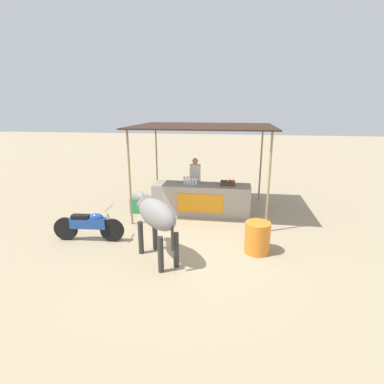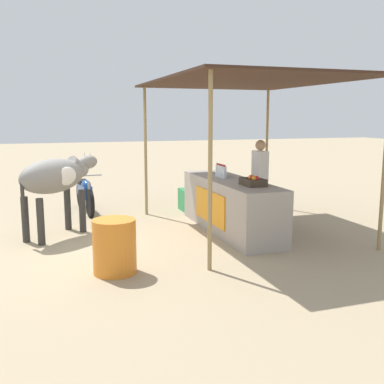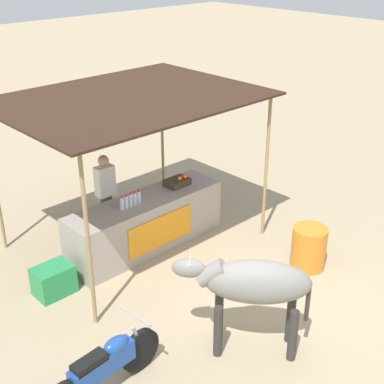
{
  "view_description": "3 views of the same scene",
  "coord_description": "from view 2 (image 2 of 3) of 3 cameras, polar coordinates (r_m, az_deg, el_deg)",
  "views": [
    {
      "loc": [
        1.01,
        -6.7,
        3.3
      ],
      "look_at": [
        -0.11,
        0.91,
        1.08
      ],
      "focal_mm": 28.0,
      "sensor_mm": 36.0,
      "label": 1
    },
    {
      "loc": [
        7.43,
        -1.1,
        2.1
      ],
      "look_at": [
        -0.25,
        1.54,
        0.72
      ],
      "focal_mm": 42.0,
      "sensor_mm": 36.0,
      "label": 2
    },
    {
      "loc": [
        -5.15,
        -4.44,
        5.1
      ],
      "look_at": [
        0.46,
        1.49,
        1.19
      ],
      "focal_mm": 50.0,
      "sensor_mm": 36.0,
      "label": 3
    }
  ],
  "objects": [
    {
      "name": "stall_counter",
      "position": [
        8.29,
        4.88,
        -1.69
      ],
      "size": [
        3.0,
        0.82,
        0.96
      ],
      "color": "#9E9389",
      "rests_on": "ground"
    },
    {
      "name": "fruit_crate",
      "position": [
        7.49,
        7.76,
        1.33
      ],
      "size": [
        0.44,
        0.32,
        0.18
      ],
      "color": "#3F3326",
      "rests_on": "stall_counter"
    },
    {
      "name": "ground_plane",
      "position": [
        7.8,
        -10.21,
        -6.16
      ],
      "size": [
        60.0,
        60.0,
        0.0
      ],
      "primitive_type": "plane",
      "color": "tan"
    },
    {
      "name": "water_bottle_row",
      "position": [
        8.49,
        3.69,
        2.66
      ],
      "size": [
        0.43,
        0.07,
        0.25
      ],
      "color": "silver",
      "rests_on": "stall_counter"
    },
    {
      "name": "cow",
      "position": [
        8.16,
        -16.86,
        1.69
      ],
      "size": [
        1.49,
        1.6,
        1.44
      ],
      "color": "gray",
      "rests_on": "ground"
    },
    {
      "name": "stall_awning",
      "position": [
        8.27,
        7.06,
        13.16
      ],
      "size": [
        4.2,
        3.2,
        2.73
      ],
      "color": "#382319",
      "rests_on": "ground"
    },
    {
      "name": "cooler_box",
      "position": [
        10.09,
        -0.12,
        -1.02
      ],
      "size": [
        0.6,
        0.44,
        0.48
      ],
      "primitive_type": "cube",
      "color": "#268C4C",
      "rests_on": "ground"
    },
    {
      "name": "vendor_behind_counter",
      "position": [
        8.82,
        8.58,
        1.35
      ],
      "size": [
        0.34,
        0.22,
        1.65
      ],
      "color": "#383842",
      "rests_on": "ground"
    },
    {
      "name": "motorcycle_parked",
      "position": [
        10.18,
        -13.45,
        -0.11
      ],
      "size": [
        1.8,
        0.55,
        0.9
      ],
      "color": "black",
      "rests_on": "ground"
    },
    {
      "name": "water_barrel",
      "position": [
        6.17,
        -9.81,
        -6.81
      ],
      "size": [
        0.58,
        0.58,
        0.74
      ],
      "primitive_type": "cylinder",
      "color": "orange",
      "rests_on": "ground"
    }
  ]
}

